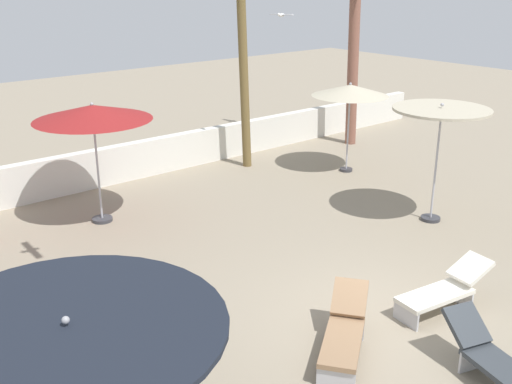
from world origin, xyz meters
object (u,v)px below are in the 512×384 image
patio_umbrella_0 (67,336)px  planter (153,341)px  patio_umbrella_1 (350,91)px  palm_tree_2 (241,38)px  patio_umbrella_2 (93,113)px  patio_umbrella_4 (441,117)px  lounge_chair_0 (445,289)px  seagull_1 (281,15)px  palm_tree_1 (354,32)px  lounge_chair_2 (344,330)px  lounge_chair_1 (497,361)px

patio_umbrella_0 → planter: 3.27m
patio_umbrella_1 → palm_tree_2: bearing=133.0°
patio_umbrella_0 → palm_tree_2: 12.71m
patio_umbrella_0 → patio_umbrella_2: patio_umbrella_2 is taller
palm_tree_2 → patio_umbrella_1: bearing=-47.0°
patio_umbrella_4 → lounge_chair_0: 4.69m
patio_umbrella_0 → lounge_chair_0: patio_umbrella_0 is taller
patio_umbrella_0 → seagull_1: seagull_1 is taller
palm_tree_2 → seagull_1: palm_tree_2 is taller
planter → patio_umbrella_1: bearing=26.3°
patio_umbrella_2 → seagull_1: seagull_1 is taller
patio_umbrella_0 → palm_tree_1: 16.04m
palm_tree_2 → lounge_chair_0: size_ratio=3.04×
patio_umbrella_4 → palm_tree_2: bearing=97.6°
patio_umbrella_0 → seagull_1: size_ratio=3.37×
palm_tree_1 → planter: (-11.58, -6.60, -3.33)m
lounge_chair_0 → planter: planter is taller
patio_umbrella_0 → lounge_chair_0: (6.61, 0.00, -1.81)m
palm_tree_1 → seagull_1: size_ratio=6.58×
patio_umbrella_1 → seagull_1: 5.26m
patio_umbrella_2 → patio_umbrella_4: (6.01, -4.93, -0.09)m
palm_tree_2 → lounge_chair_2: 10.33m
patio_umbrella_4 → lounge_chair_2: size_ratio=1.52×
palm_tree_2 → patio_umbrella_4: bearing=-82.4°
patio_umbrella_2 → seagull_1: 9.73m
patio_umbrella_1 → lounge_chair_0: size_ratio=1.37×
palm_tree_1 → planter: bearing=-150.3°
seagull_1 → patio_umbrella_1: bearing=-108.5°
palm_tree_2 → planter: 10.47m
lounge_chair_0 → planter: 5.02m
seagull_1 → lounge_chair_0: bearing=-119.0°
patio_umbrella_0 → lounge_chair_2: bearing=3.1°
patio_umbrella_2 → palm_tree_1: bearing=5.8°
palm_tree_2 → seagull_1: bearing=33.4°
patio_umbrella_0 → patio_umbrella_4: patio_umbrella_4 is taller
seagull_1 → palm_tree_1: bearing=-74.5°
lounge_chair_1 → lounge_chair_2: bearing=119.2°
patio_umbrella_2 → lounge_chair_2: 7.61m
patio_umbrella_1 → patio_umbrella_4: (-1.30, -3.87, 0.12)m
patio_umbrella_0 → patio_umbrella_1: 12.94m
patio_umbrella_2 → lounge_chair_1: size_ratio=1.45×
palm_tree_1 → lounge_chair_1: 13.43m
patio_umbrella_1 → palm_tree_1: 3.36m
palm_tree_1 → lounge_chair_0: bearing=-129.2°
patio_umbrella_1 → lounge_chair_1: (-5.82, -8.13, -1.98)m
patio_umbrella_2 → lounge_chair_0: size_ratio=1.48×
patio_umbrella_2 → palm_tree_2: 5.48m
lounge_chair_2 → patio_umbrella_1: bearing=42.1°
patio_umbrella_2 → lounge_chair_0: bearing=-70.2°
patio_umbrella_4 → seagull_1: seagull_1 is taller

